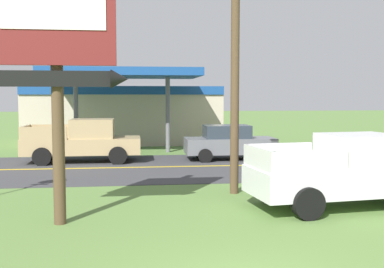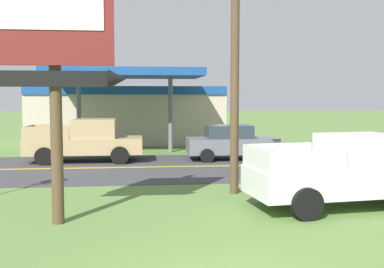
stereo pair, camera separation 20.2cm
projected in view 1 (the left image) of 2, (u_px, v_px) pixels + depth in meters
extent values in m
cube|color=#3D3D3F|center=(178.00, 167.00, 19.88)|extent=(140.00, 8.00, 0.02)
cube|color=gold|center=(178.00, 166.00, 19.88)|extent=(126.00, 0.20, 0.01)
cylinder|color=brown|center=(57.00, 90.00, 10.77)|extent=(0.28, 0.28, 6.27)
cube|color=maroon|center=(54.00, 13.00, 10.45)|extent=(2.72, 0.16, 2.29)
cube|color=white|center=(53.00, 0.00, 10.34)|extent=(2.28, 0.03, 1.28)
cube|color=black|center=(56.00, 79.00, 10.57)|extent=(2.44, 0.12, 0.36)
cone|color=black|center=(120.00, 79.00, 10.74)|extent=(0.40, 0.44, 0.44)
cylinder|color=brown|center=(235.00, 57.00, 14.16)|extent=(0.26, 0.26, 8.35)
cube|color=beige|center=(125.00, 115.00, 30.72)|extent=(12.00, 6.00, 3.60)
cube|color=#19478C|center=(123.00, 90.00, 27.58)|extent=(12.00, 0.12, 0.50)
cube|color=#19478C|center=(122.00, 73.00, 24.60)|extent=(8.00, 5.00, 0.40)
cylinder|color=slate|center=(76.00, 113.00, 24.47)|extent=(0.24, 0.24, 4.20)
cylinder|color=slate|center=(168.00, 113.00, 25.06)|extent=(0.24, 0.24, 4.20)
cube|color=silver|center=(345.00, 179.00, 12.64)|extent=(5.40, 2.59, 0.72)
cube|color=silver|center=(361.00, 150.00, 12.69)|extent=(2.11, 2.02, 0.84)
cube|color=silver|center=(279.00, 153.00, 13.11)|extent=(1.95, 0.36, 0.56)
cube|color=silver|center=(311.00, 162.00, 11.33)|extent=(1.95, 0.36, 0.56)
cube|color=silver|center=(259.00, 158.00, 11.99)|extent=(0.35, 1.88, 0.56)
cylinder|color=black|center=(375.00, 183.00, 14.01)|extent=(0.83, 0.38, 0.80)
cylinder|color=black|center=(275.00, 188.00, 13.23)|extent=(0.83, 0.38, 0.80)
cylinder|color=black|center=(308.00, 203.00, 11.33)|extent=(0.83, 0.38, 0.80)
cube|color=tan|center=(83.00, 146.00, 21.29)|extent=(5.20, 1.96, 0.72)
cube|color=tan|center=(92.00, 128.00, 21.29)|extent=(1.90, 1.80, 0.84)
cube|color=#28333D|center=(112.00, 128.00, 21.39)|extent=(0.10, 1.66, 0.71)
cube|color=tan|center=(51.00, 130.00, 21.97)|extent=(1.95, 0.12, 0.56)
cube|color=tan|center=(44.00, 133.00, 20.15)|extent=(1.95, 0.12, 0.56)
cube|color=tan|center=(25.00, 132.00, 20.94)|extent=(0.12, 1.88, 0.56)
cylinder|color=black|center=(119.00, 151.00, 22.49)|extent=(0.80, 0.28, 0.80)
cylinder|color=black|center=(118.00, 156.00, 20.55)|extent=(0.80, 0.28, 0.80)
cylinder|color=black|center=(50.00, 151.00, 22.10)|extent=(0.80, 0.28, 0.80)
cylinder|color=black|center=(42.00, 157.00, 20.16)|extent=(0.80, 0.28, 0.80)
cube|color=slate|center=(230.00, 145.00, 22.13)|extent=(4.20, 1.76, 0.72)
cube|color=#2D3842|center=(227.00, 132.00, 22.05)|extent=(2.10, 1.56, 0.60)
cylinder|color=black|center=(252.00, 151.00, 23.18)|extent=(0.64, 0.24, 0.64)
cylinder|color=black|center=(262.00, 155.00, 21.44)|extent=(0.64, 0.24, 0.64)
cylinder|color=black|center=(200.00, 151.00, 22.87)|extent=(0.64, 0.24, 0.64)
cylinder|color=black|center=(205.00, 156.00, 21.13)|extent=(0.64, 0.24, 0.64)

